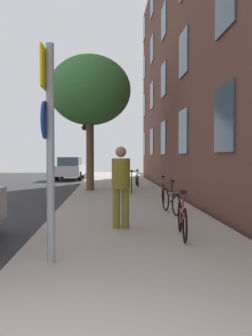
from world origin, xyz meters
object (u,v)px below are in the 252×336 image
(bicycle_1, at_px, (171,200))
(tree_near, at_px, (90,91))
(pedestrian_0, at_px, (121,182))
(bicycle_3, at_px, (132,183))
(car_1, at_px, (70,168))
(bicycle_2, at_px, (163,191))
(traffic_light, at_px, (86,137))
(bicycle_4, at_px, (137,180))
(sign_post, at_px, (49,135))
(bicycle_0, at_px, (182,218))

(bicycle_1, bearing_deg, tree_near, 109.88)
(pedestrian_0, bearing_deg, bicycle_3, 84.53)
(tree_near, distance_m, car_1, 10.40)
(bicycle_1, xyz_separation_m, bicycle_2, (0.24, 3.00, -0.02))
(tree_near, relative_size, bicycle_3, 3.55)
(traffic_light, xyz_separation_m, car_1, (-1.50, 6.12, -1.92))
(tree_near, relative_size, bicycle_4, 3.82)
(car_1, bearing_deg, traffic_light, -76.25)
(sign_post, xyz_separation_m, bicycle_1, (2.62, 4.63, -1.53))
(traffic_light, height_order, car_1, traffic_light)
(pedestrian_0, bearing_deg, sign_post, -114.63)
(tree_near, relative_size, pedestrian_0, 3.46)
(bicycle_1, distance_m, pedestrian_0, 2.63)
(sign_post, height_order, bicycle_0, sign_post)
(tree_near, height_order, car_1, tree_near)
(bicycle_2, height_order, bicycle_3, bicycle_3)
(sign_post, relative_size, traffic_light, 0.84)
(sign_post, xyz_separation_m, bicycle_4, (2.42, 13.62, -1.55))
(bicycle_1, relative_size, bicycle_3, 0.92)
(bicycle_0, distance_m, bicycle_2, 6.02)
(pedestrian_0, bearing_deg, tree_near, 96.80)
(traffic_light, height_order, bicycle_1, traffic_light)
(traffic_light, distance_m, car_1, 6.59)
(sign_post, distance_m, pedestrian_0, 2.93)
(bicycle_4, bearing_deg, car_1, 119.18)
(bicycle_0, xyz_separation_m, bicycle_1, (0.29, 3.00, 0.00))
(bicycle_0, height_order, pedestrian_0, pedestrian_0)
(sign_post, relative_size, bicycle_1, 2.02)
(traffic_light, relative_size, bicycle_3, 2.20)
(sign_post, xyz_separation_m, car_1, (-1.78, 21.15, -1.17))
(traffic_light, relative_size, bicycle_0, 2.36)
(bicycle_0, bearing_deg, car_1, 101.91)
(bicycle_2, xyz_separation_m, pedestrian_0, (-1.70, -5.08, 0.68))
(tree_near, relative_size, bicycle_1, 3.88)
(bicycle_0, distance_m, bicycle_3, 9.01)
(traffic_light, distance_m, bicycle_1, 11.04)
(traffic_light, bearing_deg, car_1, 103.75)
(sign_post, xyz_separation_m, bicycle_3, (1.94, 10.63, -1.51))
(tree_near, height_order, pedestrian_0, tree_near)
(bicycle_0, height_order, bicycle_1, bicycle_1)
(bicycle_2, distance_m, bicycle_4, 6.02)
(sign_post, relative_size, car_1, 0.77)
(bicycle_0, distance_m, pedestrian_0, 1.63)
(bicycle_4, bearing_deg, bicycle_0, -90.39)
(bicycle_3, bearing_deg, bicycle_2, -72.86)
(tree_near, distance_m, bicycle_3, 4.72)
(sign_post, bearing_deg, tree_near, 89.63)
(pedestrian_0, height_order, car_1, pedestrian_0)
(traffic_light, distance_m, pedestrian_0, 12.67)
(tree_near, bearing_deg, bicycle_3, -29.49)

